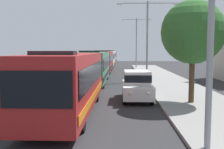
% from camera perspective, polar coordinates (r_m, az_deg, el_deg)
% --- Properties ---
extents(bus_lead, '(2.58, 11.15, 3.21)m').
position_cam_1_polar(bus_lead, '(14.31, -8.84, -1.18)').
color(bus_lead, maroon).
rests_on(bus_lead, ground_plane).
extents(bus_second_in_line, '(2.58, 12.20, 3.21)m').
position_cam_1_polar(bus_second_in_line, '(27.01, -3.76, 1.80)').
color(bus_second_in_line, '#33724C').
rests_on(bus_second_in_line, ground_plane).
extents(bus_middle, '(2.58, 11.81, 3.21)m').
position_cam_1_polar(bus_middle, '(40.02, -1.92, 2.87)').
color(bus_middle, maroon).
rests_on(bus_middle, ground_plane).
extents(bus_fourth_in_line, '(2.58, 10.57, 3.21)m').
position_cam_1_polar(bus_fourth_in_line, '(53.49, -0.95, 3.43)').
color(bus_fourth_in_line, silver).
rests_on(bus_fourth_in_line, ground_plane).
extents(bus_rear, '(2.58, 11.47, 3.21)m').
position_cam_1_polar(bus_rear, '(66.22, -0.41, 3.75)').
color(bus_rear, silver).
rests_on(bus_rear, ground_plane).
extents(bus_tail_end, '(2.58, 11.79, 3.21)m').
position_cam_1_polar(bus_tail_end, '(79.77, -0.01, 3.98)').
color(bus_tail_end, '#284C8C').
rests_on(bus_tail_end, ground_plane).
extents(white_suv, '(1.86, 4.66, 1.90)m').
position_cam_1_polar(white_suv, '(17.85, 5.21, -2.02)').
color(white_suv, white).
rests_on(white_suv, ground_plane).
extents(streetlamp_mid, '(6.38, 0.28, 8.16)m').
position_cam_1_polar(streetlamp_mid, '(29.15, 7.37, 8.88)').
color(streetlamp_mid, gray).
rests_on(streetlamp_mid, sidewalk).
extents(streetlamp_far, '(5.15, 0.28, 8.74)m').
position_cam_1_polar(streetlamp_far, '(49.52, 5.11, 7.59)').
color(streetlamp_far, gray).
rests_on(streetlamp_far, sidewalk).
extents(roadside_tree, '(3.73, 3.73, 6.01)m').
position_cam_1_polar(roadside_tree, '(16.80, 16.50, 8.44)').
color(roadside_tree, '#4C3823').
rests_on(roadside_tree, sidewalk).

